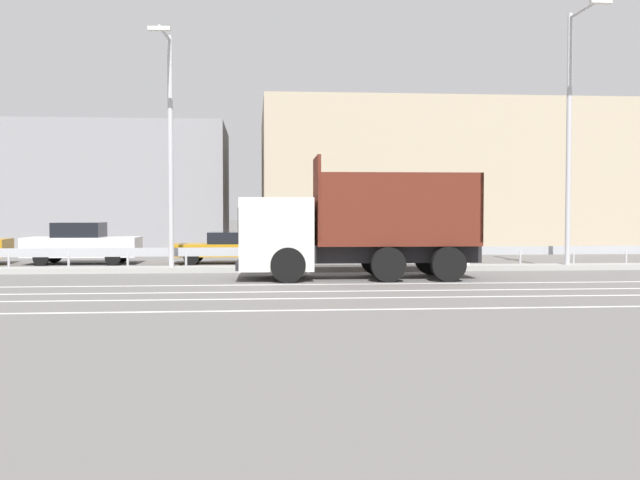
{
  "coord_description": "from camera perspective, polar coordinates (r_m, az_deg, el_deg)",
  "views": [
    {
      "loc": [
        -0.61,
        -23.53,
        2.1
      ],
      "look_at": [
        1.52,
        1.11,
        1.15
      ],
      "focal_mm": 42.0,
      "sensor_mm": 36.0,
      "label": 1
    }
  ],
  "objects": [
    {
      "name": "lane_strip_1",
      "position": [
        19.85,
        4.48,
        -3.88
      ],
      "size": [
        52.75,
        0.16,
        0.01
      ],
      "primitive_type": "cube",
      "color": "silver",
      "rests_on": "ground_plane"
    },
    {
      "name": "background_building_0",
      "position": [
        47.74,
        -16.86,
        3.91
      ],
      "size": [
        16.07,
        9.83,
        7.21
      ],
      "primitive_type": "cube",
      "color": "gray",
      "rests_on": "ground_plane"
    },
    {
      "name": "parked_car_3",
      "position": [
        30.26,
        -6.84,
        -0.56
      ],
      "size": [
        4.69,
        1.94,
        1.27
      ],
      "rotation": [
        0.0,
        0.0,
        1.53
      ],
      "color": "#B27A14",
      "rests_on": "ground_plane"
    },
    {
      "name": "street_lamp_2",
      "position": [
        28.25,
        18.6,
        8.16
      ],
      "size": [
        0.7,
        2.52,
        9.14
      ],
      "color": "#ADADB2",
      "rests_on": "ground_plane"
    },
    {
      "name": "median_road_sign",
      "position": [
        27.23,
        11.19,
        0.12
      ],
      "size": [
        0.71,
        0.16,
        2.17
      ],
      "color": "white",
      "rests_on": "ground_plane"
    },
    {
      "name": "median_island",
      "position": [
        26.23,
        -3.61,
        -2.2
      ],
      "size": [
        29.01,
        1.1,
        0.18
      ],
      "primitive_type": "cube",
      "color": "gray",
      "rests_on": "ground_plane"
    },
    {
      "name": "street_lamp_1",
      "position": [
        26.1,
        -11.39,
        7.44
      ],
      "size": [
        0.71,
        2.13,
        8.08
      ],
      "color": "#ADADB2",
      "rests_on": "ground_plane"
    },
    {
      "name": "lane_strip_3",
      "position": [
        16.24,
        6.62,
        -5.24
      ],
      "size": [
        52.75,
        0.16,
        0.01
      ],
      "primitive_type": "cube",
      "color": "silver",
      "rests_on": "ground_plane"
    },
    {
      "name": "lane_strip_2",
      "position": [
        18.32,
        5.28,
        -4.39
      ],
      "size": [
        52.75,
        0.16,
        0.01
      ],
      "primitive_type": "cube",
      "color": "silver",
      "rests_on": "ground_plane"
    },
    {
      "name": "background_building_1",
      "position": [
        47.73,
        9.38,
        4.59
      ],
      "size": [
        22.66,
        15.47,
        8.23
      ],
      "primitive_type": "cube",
      "color": "tan",
      "rests_on": "ground_plane"
    },
    {
      "name": "median_guardrail",
      "position": [
        27.53,
        -3.68,
        -0.99
      ],
      "size": [
        52.75,
        0.09,
        0.78
      ],
      "color": "#9EA0A5",
      "rests_on": "ground_plane"
    },
    {
      "name": "parked_car_2",
      "position": [
        31.24,
        -17.68,
        -0.26
      ],
      "size": [
        4.45,
        2.04,
        1.66
      ],
      "rotation": [
        0.0,
        0.0,
        -1.59
      ],
      "color": "silver",
      "rests_on": "ground_plane"
    },
    {
      "name": "dump_truck",
      "position": [
        23.28,
        0.61,
        0.29
      ],
      "size": [
        7.54,
        2.89,
        3.78
      ],
      "rotation": [
        0.0,
        0.0,
        1.55
      ],
      "color": "silver",
      "rests_on": "ground_plane"
    },
    {
      "name": "ground_plane",
      "position": [
        23.63,
        -3.46,
        -2.91
      ],
      "size": [
        320.0,
        320.0,
        0.0
      ],
      "primitive_type": "plane",
      "color": "#605E5B"
    },
    {
      "name": "lane_strip_0",
      "position": [
        21.69,
        3.66,
        -3.36
      ],
      "size": [
        52.75,
        0.16,
        0.01
      ],
      "primitive_type": "cube",
      "color": "silver",
      "rests_on": "ground_plane"
    }
  ]
}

